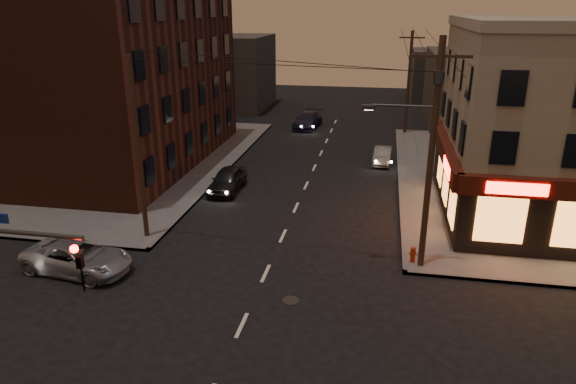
% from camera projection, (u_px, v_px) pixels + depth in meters
% --- Properties ---
extents(ground, '(120.00, 120.00, 0.00)m').
position_uv_depth(ground, '(242.00, 325.00, 19.14)').
color(ground, black).
rests_on(ground, ground).
extents(sidewalk_nw, '(24.00, 28.00, 0.15)m').
position_uv_depth(sidewalk_nw, '(82.00, 158.00, 39.74)').
color(sidewalk_nw, '#514F4C').
rests_on(sidewalk_nw, ground).
extents(brick_apartment, '(12.00, 20.00, 13.00)m').
position_uv_depth(brick_apartment, '(114.00, 73.00, 36.88)').
color(brick_apartment, '#401D14').
rests_on(brick_apartment, sidewalk_nw).
extents(bg_building_ne_a, '(10.00, 12.00, 7.00)m').
position_uv_depth(bg_building_ne_a, '(480.00, 88.00, 50.61)').
color(bg_building_ne_a, '#3F3D3A').
rests_on(bg_building_ne_a, ground).
extents(bg_building_nw, '(9.00, 10.00, 8.00)m').
position_uv_depth(bg_building_nw, '(228.00, 72.00, 58.77)').
color(bg_building_nw, '#3F3D3A').
rests_on(bg_building_nw, ground).
extents(bg_building_ne_b, '(8.00, 8.00, 6.00)m').
position_uv_depth(bg_building_ne_b, '(444.00, 75.00, 64.05)').
color(bg_building_ne_b, '#3F3D3A').
rests_on(bg_building_ne_b, ground).
extents(utility_pole_main, '(4.20, 0.44, 10.00)m').
position_uv_depth(utility_pole_main, '(429.00, 145.00, 21.36)').
color(utility_pole_main, '#382619').
rests_on(utility_pole_main, sidewalk_ne).
extents(utility_pole_far, '(0.26, 0.26, 9.00)m').
position_uv_depth(utility_pole_far, '(409.00, 83.00, 45.91)').
color(utility_pole_far, '#382619').
rests_on(utility_pole_far, sidewalk_ne).
extents(utility_pole_west, '(0.24, 0.24, 9.00)m').
position_uv_depth(utility_pole_west, '(138.00, 150.00, 24.71)').
color(utility_pole_west, '#382619').
rests_on(utility_pole_west, sidewalk_nw).
extents(suv_cross, '(5.21, 2.93, 1.37)m').
position_uv_depth(suv_cross, '(77.00, 257.00, 22.79)').
color(suv_cross, gray).
rests_on(suv_cross, ground).
extents(sedan_near, '(1.76, 4.30, 1.46)m').
position_uv_depth(sedan_near, '(228.00, 180.00, 32.74)').
color(sedan_near, black).
rests_on(sedan_near, ground).
extents(sedan_mid, '(1.43, 3.66, 1.19)m').
position_uv_depth(sedan_mid, '(382.00, 156.00, 38.49)').
color(sedan_mid, slate).
rests_on(sedan_mid, ground).
extents(sedan_far, '(2.63, 5.20, 1.45)m').
position_uv_depth(sedan_far, '(308.00, 120.00, 49.69)').
color(sedan_far, '#181B30').
rests_on(sedan_far, ground).
extents(fire_hydrant, '(0.33, 0.33, 0.75)m').
position_uv_depth(fire_hydrant, '(413.00, 253.00, 23.43)').
color(fire_hydrant, '#9D270E').
rests_on(fire_hydrant, sidewalk_ne).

